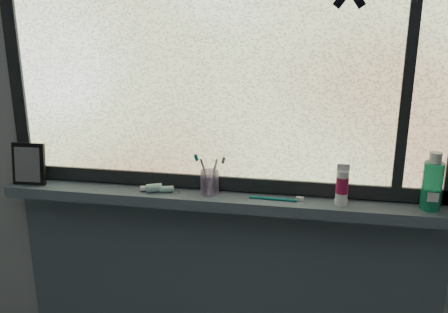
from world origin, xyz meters
The scene contains 13 objects.
wall_back centered at (0.00, 1.30, 1.25)m, with size 3.00×0.01×2.50m, color #9EA3A8.
windowsill centered at (0.00, 1.23, 1.00)m, with size 1.62×0.14×0.04m, color #4C5966.
sill_apron centered at (0.00, 1.29, 0.49)m, with size 1.62×0.02×0.98m, color #4C5966.
window_pane centered at (0.00, 1.28, 1.53)m, with size 1.50×0.01×1.00m, color silver.
frame_bottom centered at (0.00, 1.28, 1.05)m, with size 1.60×0.03×0.05m, color black.
frame_left centered at (-0.78, 1.28, 1.53)m, with size 0.05×0.03×1.10m, color black.
frame_mullion centered at (0.60, 1.28, 1.53)m, with size 0.04×0.03×1.00m, color black.
vanity_mirror centered at (-0.73, 1.21, 1.10)m, with size 0.13×0.06×0.16m, color black.
toothpaste_tube centered at (-0.23, 1.21, 1.04)m, with size 0.17×0.04×0.03m, color white, non-canonical shape.
toothbrush_cup centered at (-0.04, 1.24, 1.06)m, with size 0.07×0.07×0.09m, color #B89DD0.
toothbrush_lying centered at (0.19, 1.21, 1.03)m, with size 0.21×0.02×0.01m, color #0D7575, non-canonical shape.
mouthwash_bottle centered at (0.70, 1.23, 1.12)m, with size 0.06×0.06×0.16m, color #22B07E.
cream_tube centered at (0.42, 1.22, 1.10)m, with size 0.04×0.04×0.10m, color silver.
Camera 1 is at (0.31, -0.40, 1.67)m, focal length 40.00 mm.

